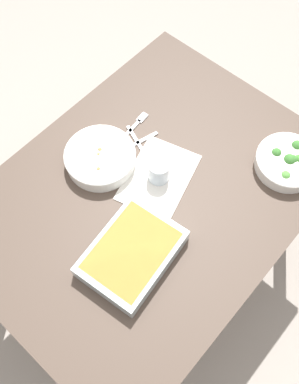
{
  "coord_description": "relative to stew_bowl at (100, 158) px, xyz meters",
  "views": [
    {
      "loc": [
        -0.5,
        -0.44,
        2.01
      ],
      "look_at": [
        0.0,
        0.0,
        0.74
      ],
      "focal_mm": 40.49,
      "sensor_mm": 36.0,
      "label": 1
    }
  ],
  "objects": [
    {
      "name": "fork_on_table",
      "position": [
        0.18,
        0.02,
        -0.03
      ],
      "size": [
        0.18,
        0.03,
        0.01
      ],
      "color": "silver",
      "rests_on": "dining_table"
    },
    {
      "name": "ground_plane",
      "position": [
        0.02,
        -0.2,
        -0.77
      ],
      "size": [
        6.0,
        6.0,
        0.0
      ],
      "primitive_type": "plane",
      "color": "#9E9389"
    },
    {
      "name": "spoon_by_broccoli",
      "position": [
        0.37,
        -0.47,
        -0.03
      ],
      "size": [
        0.17,
        0.08,
        0.01
      ],
      "color": "silver",
      "rests_on": "dining_table"
    },
    {
      "name": "spoon_by_stew",
      "position": [
        0.11,
        -0.03,
        -0.03
      ],
      "size": [
        0.17,
        0.07,
        0.01
      ],
      "color": "silver",
      "rests_on": "dining_table"
    },
    {
      "name": "spoon_spare",
      "position": [
        0.13,
        -0.07,
        -0.03
      ],
      "size": [
        0.08,
        0.17,
        0.01
      ],
      "color": "silver",
      "rests_on": "dining_table"
    },
    {
      "name": "placemat",
      "position": [
        0.09,
        -0.19,
        -0.03
      ],
      "size": [
        0.32,
        0.27,
        0.0
      ],
      "primitive_type": "cube",
      "rotation": [
        0.0,
        0.0,
        0.28
      ],
      "color": "silver",
      "rests_on": "dining_table"
    },
    {
      "name": "drink_cup",
      "position": [
        0.09,
        -0.19,
        0.01
      ],
      "size": [
        0.07,
        0.07,
        0.08
      ],
      "color": "#B2BCC6",
      "rests_on": "dining_table"
    },
    {
      "name": "broccoli_bowl",
      "position": [
        0.41,
        -0.48,
        -0.0
      ],
      "size": [
        0.22,
        0.22,
        0.07
      ],
      "color": "white",
      "rests_on": "dining_table"
    },
    {
      "name": "stew_bowl",
      "position": [
        0.0,
        0.0,
        0.0
      ],
      "size": [
        0.24,
        0.24,
        0.06
      ],
      "color": "white",
      "rests_on": "dining_table"
    },
    {
      "name": "baking_dish",
      "position": [
        -0.18,
        -0.31,
        0.0
      ],
      "size": [
        0.32,
        0.25,
        0.06
      ],
      "color": "silver",
      "rests_on": "dining_table"
    },
    {
      "name": "dining_table",
      "position": [
        0.02,
        -0.2,
        -0.12
      ],
      "size": [
        1.2,
        0.9,
        0.74
      ],
      "color": "#4C3D33",
      "rests_on": "ground_plane"
    }
  ]
}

